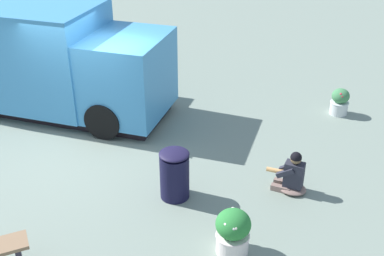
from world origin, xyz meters
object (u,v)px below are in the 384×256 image
at_px(trash_bin, 175,174).
at_px(food_truck, 49,61).
at_px(planter_flowering_near, 340,102).
at_px(person_customer, 292,176).
at_px(planter_flowering_far, 233,232).

bearing_deg(trash_bin, food_truck, -21.79).
bearing_deg(planter_flowering_near, trash_bin, 68.17).
distance_m(planter_flowering_near, trash_bin, 5.12).
xyz_separation_m(person_customer, planter_flowering_far, (0.32, 2.00, 0.08)).
xyz_separation_m(food_truck, person_customer, (-6.28, 0.62, -0.91)).
bearing_deg(person_customer, food_truck, -5.65).
height_order(food_truck, trash_bin, food_truck).
height_order(person_customer, planter_flowering_near, person_customer).
relative_size(food_truck, person_customer, 6.88).
relative_size(planter_flowering_near, trash_bin, 0.68).
xyz_separation_m(person_customer, trash_bin, (1.83, 1.16, 0.16)).
relative_size(planter_flowering_near, planter_flowering_far, 0.84).
distance_m(person_customer, planter_flowering_near, 3.60).
bearing_deg(food_truck, person_customer, 174.35).
distance_m(planter_flowering_far, trash_bin, 1.73).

